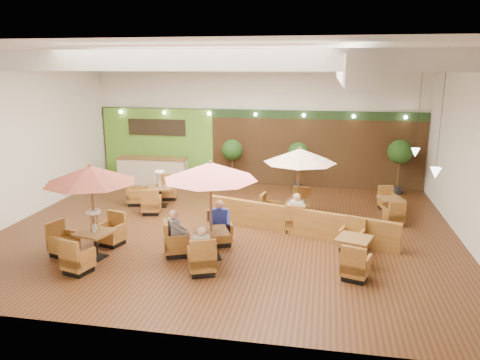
% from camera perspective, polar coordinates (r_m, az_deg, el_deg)
% --- Properties ---
extents(room, '(14.04, 14.00, 5.52)m').
position_cam_1_polar(room, '(15.20, 0.30, 8.46)').
color(room, '#381E0F').
rests_on(room, ground).
extents(service_counter, '(3.00, 0.75, 1.18)m').
position_cam_1_polar(service_counter, '(20.65, -10.57, 1.09)').
color(service_counter, beige).
rests_on(service_counter, ground).
extents(booth_divider, '(5.90, 2.06, 0.85)m').
position_cam_1_polar(booth_divider, '(14.37, 6.93, -5.06)').
color(booth_divider, brown).
rests_on(booth_divider, ground).
extents(table_0, '(2.53, 2.66, 2.59)m').
position_cam_1_polar(table_0, '(12.79, -17.87, -1.33)').
color(table_0, brown).
rests_on(table_0, ground).
extents(table_1, '(2.64, 2.80, 2.69)m').
position_cam_1_polar(table_1, '(12.17, -3.91, -1.05)').
color(table_1, brown).
rests_on(table_1, ground).
extents(table_2, '(2.43, 2.52, 2.53)m').
position_cam_1_polar(table_2, '(15.11, 7.06, 1.41)').
color(table_2, brown).
rests_on(table_2, ground).
extents(table_3, '(1.80, 2.60, 1.52)m').
position_cam_1_polar(table_3, '(17.43, -10.44, -1.71)').
color(table_3, brown).
rests_on(table_3, ground).
extents(table_4, '(1.04, 2.61, 0.92)m').
position_cam_1_polar(table_4, '(12.62, 13.67, -8.44)').
color(table_4, brown).
rests_on(table_4, ground).
extents(table_5, '(0.92, 2.36, 0.84)m').
position_cam_1_polar(table_5, '(16.75, 17.86, -3.26)').
color(table_5, brown).
rests_on(table_5, ground).
extents(topiary_0, '(0.87, 0.87, 2.02)m').
position_cam_1_polar(topiary_0, '(19.69, -0.96, 3.46)').
color(topiary_0, black).
rests_on(topiary_0, ground).
extents(topiary_1, '(0.86, 0.86, 1.99)m').
position_cam_1_polar(topiary_1, '(19.35, 7.09, 3.09)').
color(topiary_1, black).
rests_on(topiary_1, ground).
extents(topiary_2, '(0.95, 0.95, 2.21)m').
position_cam_1_polar(topiary_2, '(19.51, 18.89, 3.03)').
color(topiary_2, black).
rests_on(topiary_2, ground).
extents(diner_0, '(0.43, 0.39, 0.79)m').
position_cam_1_polar(diner_0, '(11.62, -4.69, -7.92)').
color(diner_0, silver).
rests_on(diner_0, ground).
extents(diner_1, '(0.46, 0.41, 0.86)m').
position_cam_1_polar(diner_1, '(13.40, -2.51, -4.76)').
color(diner_1, navy).
rests_on(diner_1, ground).
extents(diner_2, '(0.46, 0.47, 0.84)m').
position_cam_1_polar(diner_2, '(12.76, -7.83, -5.89)').
color(diner_2, slate).
rests_on(diner_2, ground).
extents(diner_3, '(0.38, 0.34, 0.71)m').
position_cam_1_polar(diner_3, '(14.49, 6.94, -3.63)').
color(diner_3, navy).
rests_on(diner_3, ground).
extents(diner_4, '(0.42, 0.36, 0.81)m').
position_cam_1_polar(diner_4, '(14.48, 6.94, -3.49)').
color(diner_4, silver).
rests_on(diner_4, ground).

